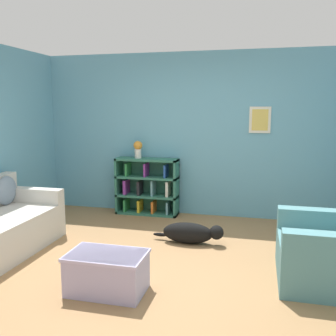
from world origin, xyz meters
name	(u,v)px	position (x,y,z in m)	size (l,w,h in m)	color
ground_plane	(159,269)	(0.00, 0.00, 0.00)	(14.00, 14.00, 0.00)	#997047
wall_back	(196,135)	(0.00, 2.25, 1.30)	(5.60, 0.13, 2.60)	#609EB7
bookshelf	(147,187)	(-0.76, 2.05, 0.45)	(1.02, 0.31, 0.92)	#2D6B56
coffee_table	(107,271)	(-0.34, -0.61, 0.21)	(0.74, 0.46, 0.38)	#ADA3CC
dog	(191,233)	(0.19, 0.85, 0.14)	(0.94, 0.24, 0.27)	black
vase	(138,148)	(-0.90, 2.02, 1.08)	(0.14, 0.14, 0.28)	silver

